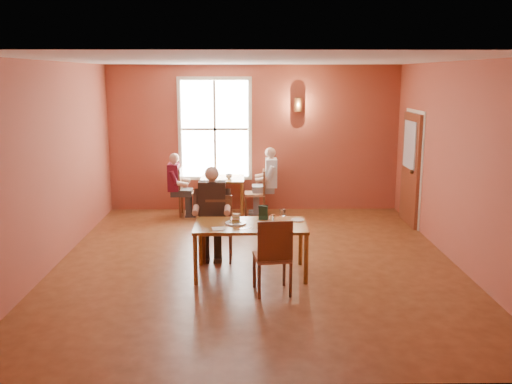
{
  "coord_description": "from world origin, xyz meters",
  "views": [
    {
      "loc": [
        -0.12,
        -8.27,
        2.8
      ],
      "look_at": [
        0.0,
        0.2,
        1.05
      ],
      "focal_mm": 40.0,
      "sensor_mm": 36.0,
      "label": 1
    }
  ],
  "objects_px": {
    "chair_diner_maroon": "(190,191)",
    "chair_empty": "(272,255)",
    "diner_main": "(217,217)",
    "chair_diner_white": "(255,193)",
    "main_table": "(251,249)",
    "chair_diner_main": "(218,229)",
    "second_table": "(223,196)",
    "diner_white": "(256,183)",
    "diner_maroon": "(189,185)"
  },
  "relations": [
    {
      "from": "main_table",
      "to": "diner_main",
      "type": "height_order",
      "value": "diner_main"
    },
    {
      "from": "chair_empty",
      "to": "chair_diner_maroon",
      "type": "bearing_deg",
      "value": 101.2
    },
    {
      "from": "chair_diner_main",
      "to": "second_table",
      "type": "height_order",
      "value": "chair_diner_main"
    },
    {
      "from": "main_table",
      "to": "diner_maroon",
      "type": "relative_size",
      "value": 1.27
    },
    {
      "from": "diner_white",
      "to": "diner_maroon",
      "type": "height_order",
      "value": "diner_white"
    },
    {
      "from": "main_table",
      "to": "chair_diner_main",
      "type": "height_order",
      "value": "chair_diner_main"
    },
    {
      "from": "chair_empty",
      "to": "diner_white",
      "type": "height_order",
      "value": "diner_white"
    },
    {
      "from": "main_table",
      "to": "chair_empty",
      "type": "xyz_separation_m",
      "value": [
        0.27,
        -0.69,
        0.14
      ]
    },
    {
      "from": "second_table",
      "to": "chair_diner_maroon",
      "type": "bearing_deg",
      "value": 180.0
    },
    {
      "from": "chair_diner_white",
      "to": "diner_white",
      "type": "xyz_separation_m",
      "value": [
        0.03,
        0.0,
        0.2
      ]
    },
    {
      "from": "chair_diner_main",
      "to": "diner_main",
      "type": "height_order",
      "value": "diner_main"
    },
    {
      "from": "chair_diner_main",
      "to": "diner_white",
      "type": "height_order",
      "value": "diner_white"
    },
    {
      "from": "main_table",
      "to": "chair_diner_main",
      "type": "relative_size",
      "value": 1.62
    },
    {
      "from": "diner_maroon",
      "to": "diner_white",
      "type": "bearing_deg",
      "value": 90.0
    },
    {
      "from": "chair_empty",
      "to": "second_table",
      "type": "xyz_separation_m",
      "value": [
        -0.82,
        4.2,
        -0.12
      ]
    },
    {
      "from": "chair_diner_main",
      "to": "chair_empty",
      "type": "bearing_deg",
      "value": 120.05
    },
    {
      "from": "diner_white",
      "to": "chair_diner_maroon",
      "type": "bearing_deg",
      "value": 90.0
    },
    {
      "from": "chair_diner_main",
      "to": "chair_diner_maroon",
      "type": "xyz_separation_m",
      "value": [
        -0.7,
        2.86,
        0.0
      ]
    },
    {
      "from": "chair_empty",
      "to": "diner_maroon",
      "type": "bearing_deg",
      "value": 101.56
    },
    {
      "from": "second_table",
      "to": "diner_white",
      "type": "height_order",
      "value": "diner_white"
    },
    {
      "from": "second_table",
      "to": "chair_diner_white",
      "type": "height_order",
      "value": "chair_diner_white"
    },
    {
      "from": "chair_diner_main",
      "to": "chair_diner_white",
      "type": "relative_size",
      "value": 1.06
    },
    {
      "from": "main_table",
      "to": "diner_main",
      "type": "relative_size",
      "value": 1.15
    },
    {
      "from": "chair_diner_maroon",
      "to": "diner_maroon",
      "type": "xyz_separation_m",
      "value": [
        -0.03,
        0.0,
        0.13
      ]
    },
    {
      "from": "chair_diner_maroon",
      "to": "diner_main",
      "type": "bearing_deg",
      "value": 13.59
    },
    {
      "from": "second_table",
      "to": "diner_white",
      "type": "bearing_deg",
      "value": 0.0
    },
    {
      "from": "diner_main",
      "to": "chair_diner_maroon",
      "type": "relative_size",
      "value": 1.4
    },
    {
      "from": "diner_main",
      "to": "second_table",
      "type": "relative_size",
      "value": 1.57
    },
    {
      "from": "diner_main",
      "to": "second_table",
      "type": "bearing_deg",
      "value": -89.02
    },
    {
      "from": "main_table",
      "to": "diner_main",
      "type": "xyz_separation_m",
      "value": [
        -0.5,
        0.62,
        0.31
      ]
    },
    {
      "from": "chair_empty",
      "to": "second_table",
      "type": "relative_size",
      "value": 1.17
    },
    {
      "from": "main_table",
      "to": "diner_white",
      "type": "height_order",
      "value": "diner_white"
    },
    {
      "from": "main_table",
      "to": "chair_empty",
      "type": "height_order",
      "value": "chair_empty"
    },
    {
      "from": "chair_diner_white",
      "to": "chair_diner_maroon",
      "type": "bearing_deg",
      "value": 90.0
    },
    {
      "from": "diner_maroon",
      "to": "chair_diner_main",
      "type": "bearing_deg",
      "value": 14.29
    },
    {
      "from": "diner_main",
      "to": "main_table",
      "type": "bearing_deg",
      "value": 128.88
    },
    {
      "from": "diner_main",
      "to": "chair_diner_white",
      "type": "height_order",
      "value": "diner_main"
    },
    {
      "from": "chair_diner_white",
      "to": "diner_white",
      "type": "bearing_deg",
      "value": -90.0
    },
    {
      "from": "second_table",
      "to": "diner_white",
      "type": "distance_m",
      "value": 0.73
    },
    {
      "from": "main_table",
      "to": "chair_diner_maroon",
      "type": "xyz_separation_m",
      "value": [
        -1.2,
        3.51,
        0.12
      ]
    },
    {
      "from": "diner_main",
      "to": "diner_maroon",
      "type": "xyz_separation_m",
      "value": [
        -0.73,
        2.89,
        -0.06
      ]
    },
    {
      "from": "diner_main",
      "to": "chair_diner_white",
      "type": "distance_m",
      "value": 2.96
    },
    {
      "from": "main_table",
      "to": "chair_diner_main",
      "type": "bearing_deg",
      "value": 127.57
    },
    {
      "from": "chair_diner_maroon",
      "to": "chair_empty",
      "type": "bearing_deg",
      "value": 19.33
    },
    {
      "from": "diner_white",
      "to": "diner_maroon",
      "type": "bearing_deg",
      "value": 90.0
    },
    {
      "from": "chair_diner_white",
      "to": "main_table",
      "type": "bearing_deg",
      "value": 178.36
    },
    {
      "from": "diner_main",
      "to": "chair_empty",
      "type": "xyz_separation_m",
      "value": [
        0.77,
        -1.31,
        -0.18
      ]
    },
    {
      "from": "second_table",
      "to": "diner_maroon",
      "type": "bearing_deg",
      "value": 180.0
    },
    {
      "from": "diner_main",
      "to": "diner_white",
      "type": "height_order",
      "value": "diner_main"
    },
    {
      "from": "chair_empty",
      "to": "chair_diner_white",
      "type": "relative_size",
      "value": 1.1
    }
  ]
}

